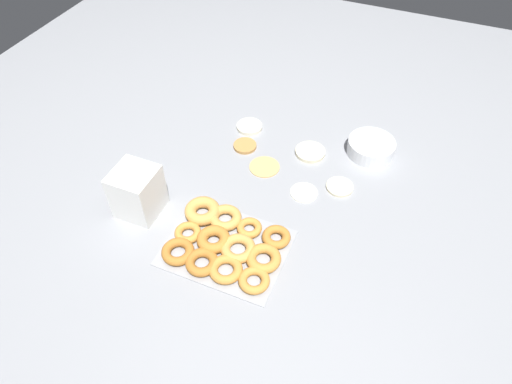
% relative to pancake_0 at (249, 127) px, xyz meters
% --- Properties ---
extents(ground_plane, '(3.00, 3.00, 0.00)m').
position_rel_pancake_0_xyz_m(ground_plane, '(0.18, -0.25, -0.01)').
color(ground_plane, gray).
extents(pancake_0, '(0.10, 0.10, 0.02)m').
position_rel_pancake_0_xyz_m(pancake_0, '(0.00, 0.00, 0.00)').
color(pancake_0, silver).
rests_on(pancake_0, ground_plane).
extents(pancake_1, '(0.11, 0.11, 0.01)m').
position_rel_pancake_0_xyz_m(pancake_1, '(0.27, -0.05, -0.00)').
color(pancake_1, beige).
rests_on(pancake_1, ground_plane).
extents(pancake_2, '(0.11, 0.11, 0.01)m').
position_rel_pancake_0_xyz_m(pancake_2, '(0.14, -0.18, -0.00)').
color(pancake_2, tan).
rests_on(pancake_2, ground_plane).
extents(pancake_3, '(0.09, 0.09, 0.01)m').
position_rel_pancake_0_xyz_m(pancake_3, '(0.31, -0.25, -0.00)').
color(pancake_3, silver).
rests_on(pancake_3, ground_plane).
extents(pancake_4, '(0.09, 0.09, 0.01)m').
position_rel_pancake_0_xyz_m(pancake_4, '(0.03, -0.11, -0.00)').
color(pancake_4, '#B27F42').
rests_on(pancake_4, ground_plane).
extents(pancake_5, '(0.09, 0.09, 0.01)m').
position_rel_pancake_0_xyz_m(pancake_5, '(0.42, -0.18, -0.00)').
color(pancake_5, beige).
rests_on(pancake_5, ground_plane).
extents(donut_tray, '(0.37, 0.29, 0.04)m').
position_rel_pancake_0_xyz_m(donut_tray, '(0.16, -0.56, 0.01)').
color(donut_tray, '#93969B').
rests_on(donut_tray, ground_plane).
extents(batter_bowl, '(0.17, 0.17, 0.05)m').
position_rel_pancake_0_xyz_m(batter_bowl, '(0.47, 0.04, 0.02)').
color(batter_bowl, white).
rests_on(batter_bowl, ground_plane).
extents(container_stack, '(0.13, 0.13, 0.17)m').
position_rel_pancake_0_xyz_m(container_stack, '(-0.16, -0.53, 0.08)').
color(container_stack, white).
rests_on(container_stack, ground_plane).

